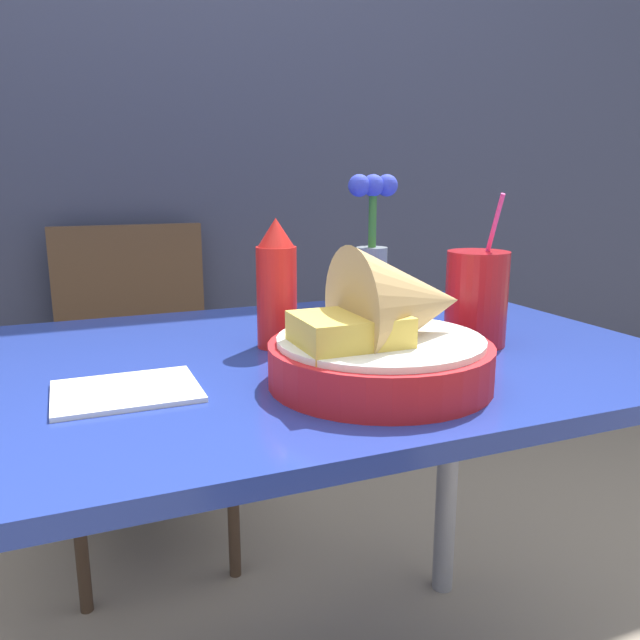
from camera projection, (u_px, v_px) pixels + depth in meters
wall_window at (163, 66)px, 1.72m from camera, size 7.00×0.06×2.60m
dining_table at (288, 423)px, 0.96m from camera, size 1.13×0.73×0.74m
chair_far_window at (138, 360)px, 1.67m from camera, size 0.40×0.40×0.87m
food_basket at (389, 336)px, 0.79m from camera, size 0.28×0.28×0.18m
ketchup_bottle at (278, 286)px, 0.95m from camera, size 0.06×0.06×0.20m
drink_cup at (476, 301)px, 0.97m from camera, size 0.10×0.10×0.24m
flower_vase at (372, 247)px, 1.23m from camera, size 0.10×0.06×0.26m
napkin at (126, 391)px, 0.76m from camera, size 0.17×0.14×0.01m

